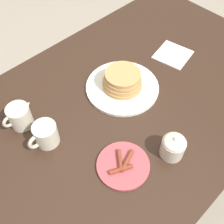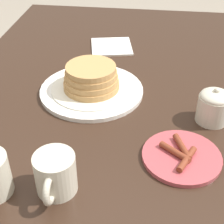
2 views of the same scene
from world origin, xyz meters
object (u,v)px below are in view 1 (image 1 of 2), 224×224
at_px(sugar_bowl, 173,146).
at_px(napkin, 173,55).
at_px(coffee_mug, 45,135).
at_px(side_plate_bacon, 123,165).
at_px(pancake_plate, 122,83).
at_px(creamer_pitcher, 20,116).

xyz_separation_m(sugar_bowl, napkin, (-0.39, -0.30, -0.04)).
xyz_separation_m(coffee_mug, napkin, (-0.66, 0.02, -0.04)).
bearing_deg(napkin, coffee_mug, -1.92).
bearing_deg(sugar_bowl, coffee_mug, -50.19).
distance_m(side_plate_bacon, coffee_mug, 0.28).
bearing_deg(side_plate_bacon, napkin, -157.36).
relative_size(pancake_plate, sugar_bowl, 3.05).
bearing_deg(pancake_plate, creamer_pitcher, -18.58).
bearing_deg(napkin, pancake_plate, -3.29).
relative_size(side_plate_bacon, napkin, 1.04).
bearing_deg(napkin, sugar_bowl, 37.85).
relative_size(coffee_mug, sugar_bowl, 1.17).
relative_size(coffee_mug, napkin, 0.66).
height_order(pancake_plate, sugar_bowl, sugar_bowl).
xyz_separation_m(pancake_plate, creamer_pitcher, (0.38, -0.13, 0.02)).
bearing_deg(coffee_mug, side_plate_bacon, 116.19).
bearing_deg(creamer_pitcher, coffee_mug, 98.79).
distance_m(coffee_mug, creamer_pitcher, 0.12).
relative_size(sugar_bowl, napkin, 0.57).
height_order(side_plate_bacon, creamer_pitcher, creamer_pitcher).
bearing_deg(creamer_pitcher, pancake_plate, 161.42).
height_order(coffee_mug, creamer_pitcher, creamer_pitcher).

